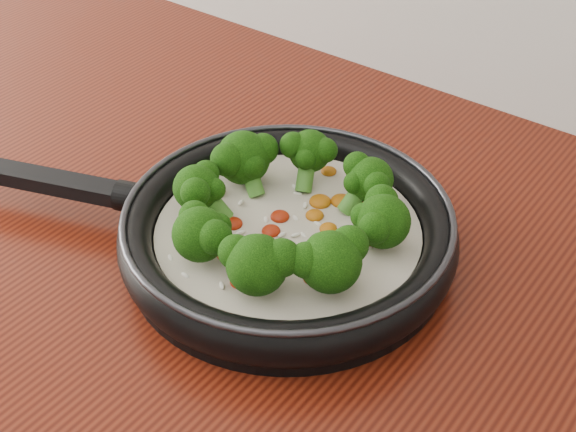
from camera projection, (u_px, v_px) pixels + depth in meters
The scene contains 1 object.
skillet at pixel (285, 229), 0.78m from camera, with size 0.54×0.42×0.09m.
Camera 1 is at (0.46, 0.62, 1.42)m, focal length 50.49 mm.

